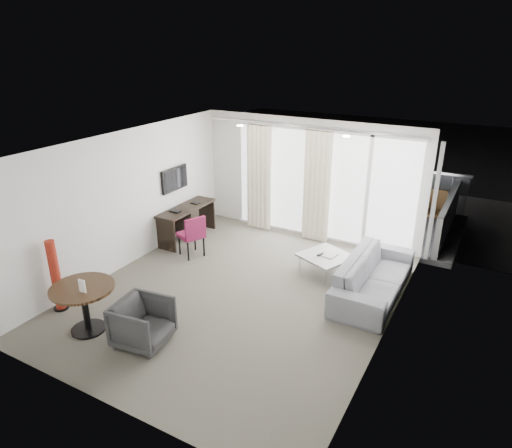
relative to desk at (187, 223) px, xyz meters
The scene contains 28 objects.
floor 2.72m from the desk, 33.98° to the right, with size 5.00×6.00×0.00m, color #585349.
ceiling 3.50m from the desk, 33.98° to the right, with size 5.00×6.00×0.00m, color white.
wall_left 1.79m from the desk, 100.02° to the right, with size 0.00×6.00×2.60m, color silver.
wall_right 5.06m from the desk, 17.64° to the right, with size 0.00×6.00×2.60m, color silver.
wall_front 5.12m from the desk, 63.62° to the right, with size 5.00×0.00×2.60m, color silver.
window_panel 3.05m from the desk, 30.28° to the left, with size 4.00×0.02×2.38m, color white, non-canonical shape.
window_frame 3.04m from the desk, 30.02° to the left, with size 4.10×0.06×2.44m, color white, non-canonical shape.
curtain_left 1.90m from the desk, 50.49° to the left, with size 0.60×0.20×2.38m, color beige, non-canonical shape.
curtain_right 2.93m from the desk, 27.89° to the left, with size 0.60×0.20×2.38m, color beige, non-canonical shape.
curtain_track 3.33m from the desk, 30.47° to the left, with size 4.80×0.04×0.04m, color #B2B2B7, non-canonical shape.
downlight_a 2.60m from the desk, ahead, with size 0.12×0.12×0.02m, color #FFE0B2.
downlight_b 4.09m from the desk, ahead, with size 0.12×0.12×0.02m, color #FFE0B2.
desk is the anchor object (origin of this frame).
tv 1.01m from the desk, 165.89° to the right, with size 0.05×0.80×0.50m, color black, non-canonical shape.
desk_chair 0.89m from the desk, 47.82° to the right, with size 0.48×0.45×0.88m, color maroon, non-canonical shape.
round_table 3.61m from the desk, 77.80° to the right, with size 0.94×0.94×0.75m, color #342111, non-canonical shape.
menu_card 3.75m from the desk, 76.10° to the right, with size 0.11×0.02×0.20m, color white, non-canonical shape.
red_lamp 3.34m from the desk, 91.66° to the right, with size 0.24×0.24×1.22m, color maroon.
tub_armchair 3.77m from the desk, 62.79° to the right, with size 0.72×0.74×0.68m, color #2E2E2E.
coffee_table 3.27m from the desk, ahead, with size 0.83×0.83×0.37m, color gray, non-canonical shape.
remote 3.17m from the desk, ahead, with size 0.05×0.17×0.02m, color black, non-canonical shape.
magazine 3.33m from the desk, ahead, with size 0.23×0.29×0.02m, color gray, non-canonical shape.
sofa 4.28m from the desk, ahead, with size 2.33×0.91×0.68m, color slate.
terrace_slab 3.95m from the desk, 49.76° to the left, with size 5.60×3.00×0.12m, color #4D4D50.
rattan_chair_a 4.07m from the desk, 39.65° to the left, with size 0.49×0.49×0.72m, color #472F18, non-canonical shape.
rattan_chair_b 5.90m from the desk, 38.64° to the left, with size 0.51×0.51×0.75m, color #472F18, non-canonical shape.
rattan_table 4.72m from the desk, 41.24° to the left, with size 0.47×0.47×0.47m, color #472F18, non-canonical shape.
balustrade 5.12m from the desk, 60.31° to the left, with size 5.50×0.06×1.05m, color #B2B2B7, non-canonical shape.
Camera 1 is at (3.59, -5.90, 4.13)m, focal length 32.00 mm.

